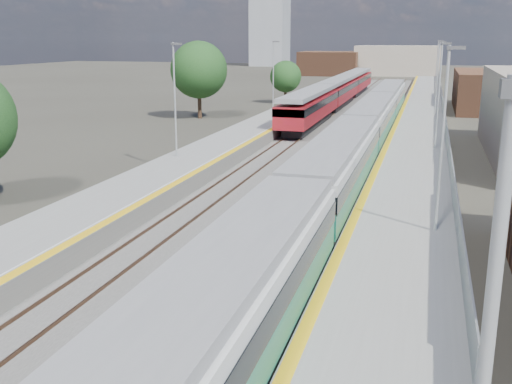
% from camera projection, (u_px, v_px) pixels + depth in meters
% --- Properties ---
extents(ground, '(320.00, 320.00, 0.00)m').
position_uv_depth(ground, '(356.00, 140.00, 52.90)').
color(ground, '#47443A').
rests_on(ground, ground).
extents(ballast_bed, '(10.50, 155.00, 0.06)m').
position_uv_depth(ballast_bed, '(335.00, 135.00, 55.82)').
color(ballast_bed, '#565451').
rests_on(ballast_bed, ground).
extents(tracks, '(8.96, 160.00, 0.17)m').
position_uv_depth(tracks, '(344.00, 132.00, 57.20)').
color(tracks, '#4C3323').
rests_on(tracks, ground).
extents(platform_right, '(4.70, 155.00, 8.52)m').
position_uv_depth(platform_right, '(419.00, 133.00, 53.66)').
color(platform_right, slate).
rests_on(platform_right, ground).
extents(platform_left, '(4.30, 155.00, 8.52)m').
position_uv_depth(platform_left, '(265.00, 127.00, 57.51)').
color(platform_left, slate).
rests_on(platform_left, ground).
extents(buildings, '(72.00, 185.50, 40.00)m').
position_uv_depth(buildings, '(326.00, 29.00, 137.52)').
color(buildings, brown).
rests_on(buildings, ground).
extents(green_train, '(2.78, 77.36, 3.06)m').
position_uv_depth(green_train, '(358.00, 138.00, 40.94)').
color(green_train, black).
rests_on(green_train, ground).
extents(red_train, '(2.85, 57.90, 3.60)m').
position_uv_depth(red_train, '(339.00, 91.00, 77.95)').
color(red_train, black).
rests_on(red_train, ground).
extents(tree_b, '(6.29, 6.29, 8.52)m').
position_uv_depth(tree_b, '(199.00, 70.00, 66.05)').
color(tree_b, '#382619').
rests_on(tree_b, ground).
extents(tree_c, '(4.30, 4.30, 5.82)m').
position_uv_depth(tree_c, '(286.00, 77.00, 82.00)').
color(tree_c, '#382619').
rests_on(tree_c, ground).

